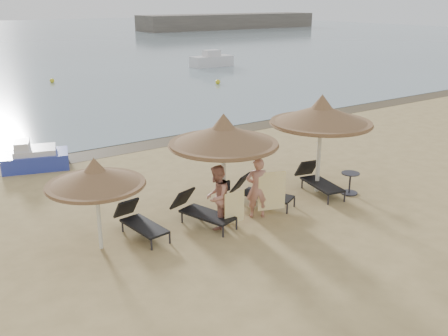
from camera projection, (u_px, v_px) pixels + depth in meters
The scene contains 19 objects.
ground at pixel (254, 228), 14.09m from camera, with size 160.00×160.00×0.00m, color tan.
wet_sand_strip at pixel (121, 149), 21.43m from camera, with size 200.00×1.60×0.01m, color #4C412D.
palapa_left at pixel (95, 177), 12.30m from camera, with size 2.48×2.48×2.46m.
palapa_center at pixel (224, 135), 14.01m from camera, with size 3.15×3.15×3.12m.
palapa_right at pixel (321, 115), 15.92m from camera, with size 3.31×3.31×3.28m.
lounger_far_left at pixel (139, 221), 13.61m from camera, with size 0.87×1.97×0.85m.
lounger_near_left at pixel (200, 210), 14.25m from camera, with size 1.23×2.11×0.90m.
lounger_near_right at pixel (259, 192), 15.61m from camera, with size 1.47×2.06×0.89m.
lounger_far_right at pixel (317, 180), 16.60m from camera, with size 1.08×2.16×0.92m.
side_table at pixel (350, 184), 16.45m from camera, with size 0.60×0.60×0.72m.
person_left at pixel (217, 192), 13.79m from camera, with size 0.97×0.63×2.12m, color #B37462.
person_right at pixel (257, 183), 14.46m from camera, with size 0.97×0.63×2.12m, color #B37462.
towel_left at pixel (235, 207), 13.84m from camera, with size 0.66×0.03×0.93m.
towel_right at pixel (272, 191), 14.53m from camera, with size 0.81×0.29×1.18m.
bag_patterned at pixel (220, 175), 14.55m from camera, with size 0.32×0.19×0.38m.
bag_dark at pixel (227, 186), 14.36m from camera, with size 0.22×0.10×0.30m.
pedal_boat at pixel (35, 158), 18.90m from camera, with size 2.66×2.01×1.10m.
buoy_mid at pixel (52, 81), 38.11m from camera, with size 0.35×0.35×0.35m, color gold.
buoy_right at pixel (218, 82), 37.42m from camera, with size 0.37×0.37×0.37m, color gold.
Camera 1 is at (-7.92, -10.08, 6.14)m, focal length 40.00 mm.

